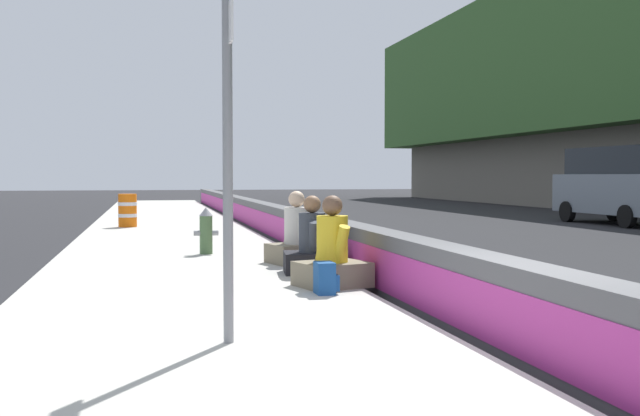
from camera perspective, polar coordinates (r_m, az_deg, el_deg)
ground_plane at (r=6.96m, az=15.22°, el=-11.07°), size 160.00×160.00×0.00m
sidewalk_strip at (r=6.19m, az=-7.51°, el=-12.06°), size 80.00×4.40×0.14m
jersey_barrier at (r=6.87m, az=15.23°, el=-7.64°), size 76.00×0.45×0.85m
route_sign_post at (r=6.72m, az=-6.95°, el=7.50°), size 0.44×0.09×3.60m
fire_hydrant at (r=14.40m, az=-8.58°, el=-1.67°), size 0.26×0.46×0.88m
seated_person_foreground at (r=10.09m, az=0.93°, el=-3.78°), size 0.96×1.05×1.22m
seated_person_middle at (r=11.48m, az=-0.60°, el=-3.09°), size 0.81×0.92×1.18m
seated_person_rear at (r=12.76m, az=-1.77°, el=-2.47°), size 0.96×1.05×1.22m
backpack at (r=9.48m, az=0.41°, el=-5.33°), size 0.32×0.28×0.40m
construction_barrel at (r=22.44m, az=-14.30°, el=-0.17°), size 0.54×0.54×0.95m
parked_car_fourth at (r=26.89m, az=21.75°, el=1.72°), size 5.14×2.19×2.56m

